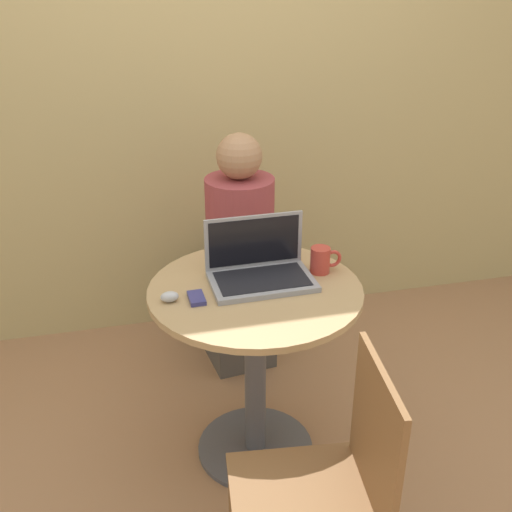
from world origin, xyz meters
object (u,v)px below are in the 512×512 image
(laptop, at_px, (259,268))
(chair_empty, at_px, (326,496))
(cell_phone, at_px, (197,298))
(person_seated, at_px, (237,270))

(laptop, height_order, chair_empty, laptop)
(laptop, distance_m, cell_phone, 0.27)
(person_seated, bearing_deg, laptop, -94.10)
(laptop, xyz_separation_m, person_seated, (0.04, 0.61, -0.31))
(cell_phone, bearing_deg, chair_empty, -68.91)
(cell_phone, xyz_separation_m, person_seated, (0.29, 0.70, -0.27))
(laptop, bearing_deg, person_seated, 85.90)
(laptop, xyz_separation_m, chair_empty, (0.00, -0.75, -0.35))
(chair_empty, height_order, person_seated, person_seated)
(cell_phone, distance_m, person_seated, 0.81)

